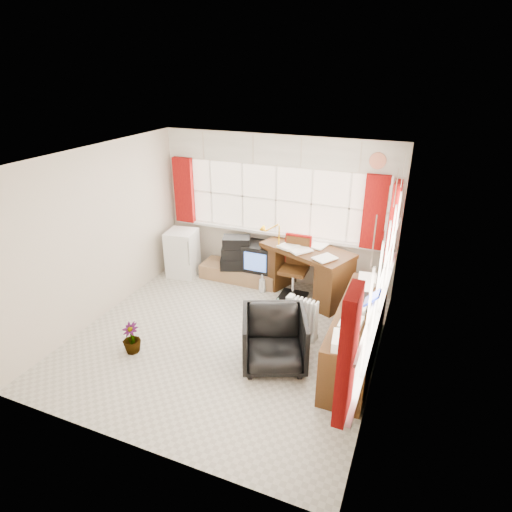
{
  "coord_description": "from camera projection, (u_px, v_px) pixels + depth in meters",
  "views": [
    {
      "loc": [
        2.26,
        -4.43,
        3.49
      ],
      "look_at": [
        0.22,
        0.55,
        1.07
      ],
      "focal_mm": 30.0,
      "sensor_mm": 36.0,
      "label": 1
    }
  ],
  "objects": [
    {
      "name": "flower_vase",
      "position": [
        131.0,
        338.0,
        5.6
      ],
      "size": [
        0.27,
        0.27,
        0.43
      ],
      "primitive_type": "imported",
      "rotation": [
        0.0,
        0.0,
        -0.14
      ],
      "color": "black",
      "rests_on": "ground"
    },
    {
      "name": "overhead_cabinets",
      "position": [
        323.0,
        169.0,
        5.52
      ],
      "size": [
        3.98,
        3.98,
        0.48
      ],
      "color": "white",
      "rests_on": "room_walls"
    },
    {
      "name": "task_chair",
      "position": [
        296.0,
        265.0,
        6.86
      ],
      "size": [
        0.43,
        0.46,
        1.03
      ],
      "color": "black",
      "rests_on": "ground"
    },
    {
      "name": "ground",
      "position": [
        226.0,
        338.0,
        5.95
      ],
      "size": [
        4.0,
        4.0,
        0.0
      ],
      "primitive_type": "plane",
      "color": "beige",
      "rests_on": "ground"
    },
    {
      "name": "radiator",
      "position": [
        303.0,
        322.0,
        5.89
      ],
      "size": [
        0.42,
        0.22,
        0.6
      ],
      "color": "white",
      "rests_on": "ground"
    },
    {
      "name": "credenza",
      "position": [
        356.0,
        334.0,
        5.36
      ],
      "size": [
        0.5,
        2.0,
        0.85
      ],
      "color": "#4A2A11",
      "rests_on": "ground"
    },
    {
      "name": "spray_bottle_b",
      "position": [
        278.0,
        303.0,
        6.64
      ],
      "size": [
        0.09,
        0.1,
        0.18
      ],
      "primitive_type": "imported",
      "rotation": [
        0.0,
        0.0,
        -0.16
      ],
      "color": "#83C4B5",
      "rests_on": "ground"
    },
    {
      "name": "window_back",
      "position": [
        275.0,
        229.0,
        7.2
      ],
      "size": [
        3.7,
        0.12,
        3.6
      ],
      "color": "beige",
      "rests_on": "room_walls"
    },
    {
      "name": "desk",
      "position": [
        306.0,
        269.0,
        6.9
      ],
      "size": [
        1.6,
        1.2,
        0.87
      ],
      "color": "#4A2A11",
      "rests_on": "ground"
    },
    {
      "name": "office_chair",
      "position": [
        274.0,
        340.0,
        5.31
      ],
      "size": [
        1.03,
        1.04,
        0.73
      ],
      "primitive_type": "imported",
      "rotation": [
        0.0,
        0.0,
        0.4
      ],
      "color": "black",
      "rests_on": "ground"
    },
    {
      "name": "tv_bench",
      "position": [
        240.0,
        273.0,
        7.54
      ],
      "size": [
        1.4,
        0.5,
        0.25
      ],
      "primitive_type": "cube",
      "color": "#937149",
      "rests_on": "ground"
    },
    {
      "name": "window_right",
      "position": [
        377.0,
        307.0,
        4.89
      ],
      "size": [
        0.12,
        3.7,
        3.6
      ],
      "color": "beige",
      "rests_on": "room_walls"
    },
    {
      "name": "mini_fridge",
      "position": [
        183.0,
        253.0,
        7.6
      ],
      "size": [
        0.55,
        0.55,
        0.83
      ],
      "color": "white",
      "rests_on": "ground"
    },
    {
      "name": "hifi_stack",
      "position": [
        237.0,
        253.0,
        7.34
      ],
      "size": [
        0.63,
        0.51,
        0.57
      ],
      "color": "black",
      "rests_on": "tv_bench"
    },
    {
      "name": "desk_lamp",
      "position": [
        279.0,
        231.0,
        6.67
      ],
      "size": [
        0.16,
        0.15,
        0.4
      ],
      "color": "#FFB70A",
      "rests_on": "desk"
    },
    {
      "name": "spray_bottle_a",
      "position": [
        262.0,
        284.0,
        7.1
      ],
      "size": [
        0.17,
        0.17,
        0.31
      ],
      "primitive_type": "imported",
      "rotation": [
        0.0,
        0.0,
        0.57
      ],
      "color": "silver",
      "rests_on": "ground"
    },
    {
      "name": "file_tray",
      "position": [
        358.0,
        301.0,
        5.3
      ],
      "size": [
        0.32,
        0.37,
        0.11
      ],
      "primitive_type": "cube",
      "rotation": [
        0.0,
        0.0,
        0.2
      ],
      "color": "black",
      "rests_on": "credenza"
    },
    {
      "name": "crt_tv",
      "position": [
        260.0,
        257.0,
        7.3
      ],
      "size": [
        0.51,
        0.49,
        0.46
      ],
      "color": "black",
      "rests_on": "tv_bench"
    },
    {
      "name": "curtains",
      "position": [
        314.0,
        228.0,
        5.82
      ],
      "size": [
        3.83,
        3.83,
        1.15
      ],
      "color": "#991208",
      "rests_on": "room_walls"
    },
    {
      "name": "room_walls",
      "position": [
        223.0,
        239.0,
        5.34
      ],
      "size": [
        4.0,
        4.0,
        4.0
      ],
      "color": "beige",
      "rests_on": "ground"
    }
  ]
}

